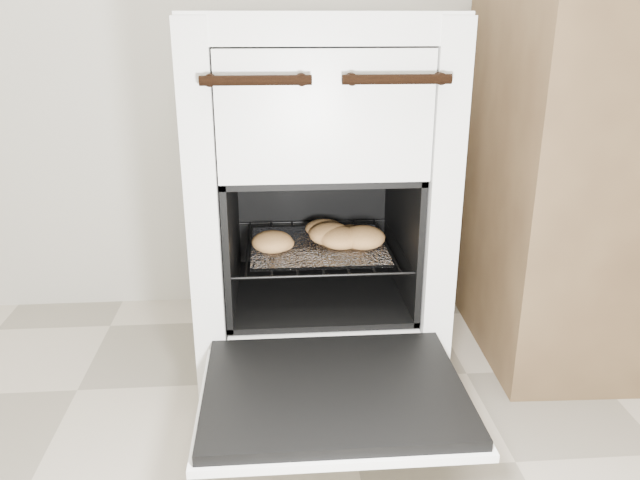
% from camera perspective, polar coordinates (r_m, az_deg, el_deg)
% --- Properties ---
extents(stove, '(0.58, 0.64, 0.89)m').
position_cam_1_polar(stove, '(1.60, -0.39, 3.34)').
color(stove, white).
rests_on(stove, ground).
extents(oven_door, '(0.52, 0.41, 0.04)m').
position_cam_1_polar(oven_door, '(1.25, 1.27, -13.78)').
color(oven_door, black).
rests_on(oven_door, stove).
extents(oven_rack, '(0.42, 0.41, 0.01)m').
position_cam_1_polar(oven_rack, '(1.56, -0.22, -0.52)').
color(oven_rack, black).
rests_on(oven_rack, stove).
extents(foil_sheet, '(0.33, 0.29, 0.01)m').
position_cam_1_polar(foil_sheet, '(1.54, -0.17, -0.56)').
color(foil_sheet, white).
rests_on(foil_sheet, oven_rack).
extents(baked_rolls, '(0.36, 0.24, 0.05)m').
position_cam_1_polar(baked_rolls, '(1.53, 0.62, 0.34)').
color(baked_rolls, tan).
rests_on(baked_rolls, foil_sheet).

